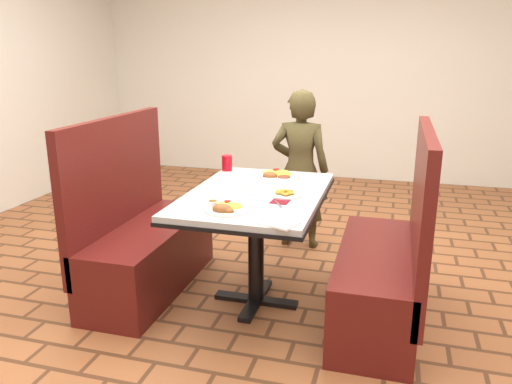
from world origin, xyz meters
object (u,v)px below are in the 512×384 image
dining_table (256,207)px  booth_bench_right (385,270)px  far_dinner_plate (277,174)px  plantain_plate (285,194)px  red_tumbler (227,163)px  booth_bench_left (143,243)px  diner_person (300,170)px  near_dinner_plate (226,206)px

dining_table → booth_bench_right: size_ratio=1.01×
far_dinner_plate → plantain_plate: far_dinner_plate is taller
dining_table → red_tumbler: size_ratio=10.99×
booth_bench_left → diner_person: size_ratio=0.92×
booth_bench_right → diner_person: diner_person is taller
dining_table → booth_bench_left: bearing=180.0°
booth_bench_left → plantain_plate: booth_bench_left is taller
near_dinner_plate → red_tumbler: 0.94m
red_tumbler → far_dinner_plate: bearing=-15.2°
dining_table → booth_bench_right: (0.80, 0.00, -0.32)m
booth_bench_right → plantain_plate: booth_bench_right is taller
booth_bench_right → far_dinner_plate: booth_bench_right is taller
plantain_plate → red_tumbler: size_ratio=1.79×
booth_bench_left → near_dinner_plate: booth_bench_left is taller
dining_table → booth_bench_left: 0.86m
far_dinner_plate → red_tumbler: (-0.40, 0.11, 0.03)m
dining_table → diner_person: bearing=86.2°
dining_table → booth_bench_right: booth_bench_right is taller
booth_bench_right → plantain_plate: bearing=-177.0°
dining_table → red_tumbler: 0.63m
dining_table → plantain_plate: plantain_plate is taller
dining_table → plantain_plate: (0.19, -0.03, 0.11)m
near_dinner_plate → far_dinner_plate: bearing=83.0°
diner_person → booth_bench_right: bearing=123.4°
plantain_plate → far_dinner_plate: bearing=110.0°
booth_bench_left → diner_person: (0.87, 1.07, 0.32)m
booth_bench_left → near_dinner_plate: 0.95m
diner_person → booth_bench_left: bearing=50.3°
near_dinner_plate → far_dinner_plate: 0.79m
near_dinner_plate → dining_table: bearing=81.9°
booth_bench_right → near_dinner_plate: 1.05m
far_dinner_plate → plantain_plate: bearing=-70.0°
booth_bench_left → red_tumbler: bearing=48.1°
booth_bench_left → plantain_plate: (0.99, -0.03, 0.43)m
red_tumbler → dining_table: bearing=-54.2°
diner_person → plantain_plate: 1.12m
booth_bench_right → red_tumbler: booth_bench_right is taller
dining_table → booth_bench_right: bearing=0.0°
plantain_plate → booth_bench_right: bearing=3.0°
diner_person → red_tumbler: bearing=52.9°
near_dinner_plate → diner_person: bearing=85.0°
booth_bench_right → red_tumbler: 1.34m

